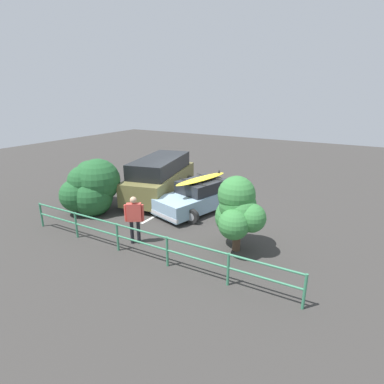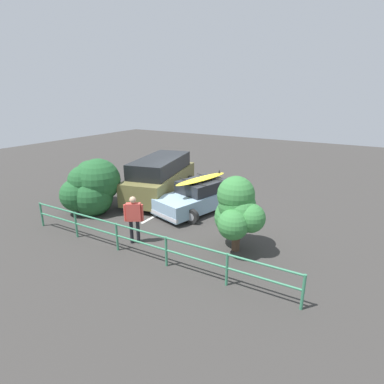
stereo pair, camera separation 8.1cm
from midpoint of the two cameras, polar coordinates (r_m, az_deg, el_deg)
name	(u,v)px [view 1 (the left image)]	position (r m, az deg, el deg)	size (l,w,h in m)	color
ground_plane	(189,206)	(13.07, -0.76, -2.76)	(44.00, 44.00, 0.02)	#383533
parking_stripe	(176,205)	(13.27, -3.27, -2.39)	(4.73, 0.12, 0.00)	silver
sedan_car	(200,196)	(12.52, 1.32, -0.75)	(2.77, 4.22, 1.54)	#8CADC6
suv_car	(161,177)	(14.05, -6.17, 2.85)	(3.15, 5.19, 1.90)	brown
person_bystander	(134,216)	(9.74, -11.17, -4.47)	(0.54, 0.40, 1.61)	black
railing_fence	(141,239)	(8.99, -9.97, -8.82)	(9.26, 0.25, 0.91)	#387F5B
bush_near_left	(238,210)	(9.19, 8.50, -3.50)	(1.71, 1.79, 2.34)	#4C3828
bush_near_right	(91,185)	(12.92, -18.89, 1.21)	(2.57, 2.48, 2.29)	#4C3828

